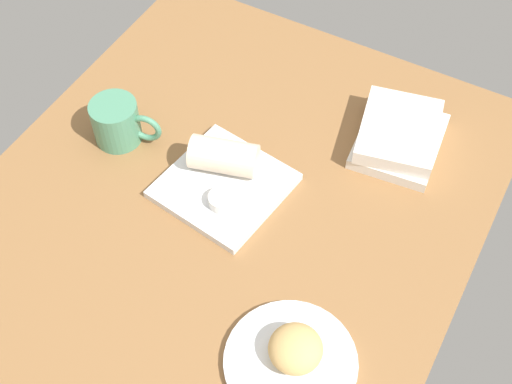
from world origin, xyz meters
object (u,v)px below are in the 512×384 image
book_stack (399,136)px  coffee_mug (118,122)px  scone_pastry (296,349)px  breakfast_wrap (224,156)px  square_plate (224,186)px  round_plate (291,362)px  sauce_cup (223,200)px

book_stack → coffee_mug: (-25.06, 49.33, 1.91)cm
scone_pastry → breakfast_wrap: 40.32cm
breakfast_wrap → book_stack: (22.71, -26.54, -2.16)cm
scone_pastry → square_plate: size_ratio=0.41×
book_stack → coffee_mug: bearing=116.9°
scone_pastry → coffee_mug: bearing=64.0°
round_plate → coffee_mug: 58.31cm
sauce_cup → square_plate: bearing=28.8°
round_plate → sauce_cup: sauce_cup is taller
scone_pastry → square_plate: (24.32, 27.43, -3.35)cm
square_plate → book_stack: (26.09, -24.68, 1.93)cm
square_plate → coffee_mug: bearing=87.6°
scone_pastry → sauce_cup: size_ratio=1.68×
round_plate → square_plate: (25.32, 27.22, 0.10)cm
square_plate → coffee_mug: (1.03, 24.65, 3.83)cm
sauce_cup → coffee_mug: bearing=79.0°
book_stack → coffee_mug: size_ratio=1.52×
round_plate → sauce_cup: size_ratio=4.15×
sauce_cup → book_stack: bearing=-36.4°
round_plate → square_plate: size_ratio=1.00×
breakfast_wrap → book_stack: size_ratio=0.60×
breakfast_wrap → round_plate: bearing=-150.7°
round_plate → breakfast_wrap: size_ratio=1.69×
sauce_cup → coffee_mug: 27.54cm
round_plate → coffee_mug: bearing=63.1°
sauce_cup → breakfast_wrap: bearing=28.8°
round_plate → coffee_mug: coffee_mug is taller
square_plate → sauce_cup: bearing=-151.2°
square_plate → breakfast_wrap: breakfast_wrap is taller
round_plate → book_stack: 51.51cm
square_plate → breakfast_wrap: size_ratio=1.68×
sauce_cup → coffee_mug: size_ratio=0.37×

